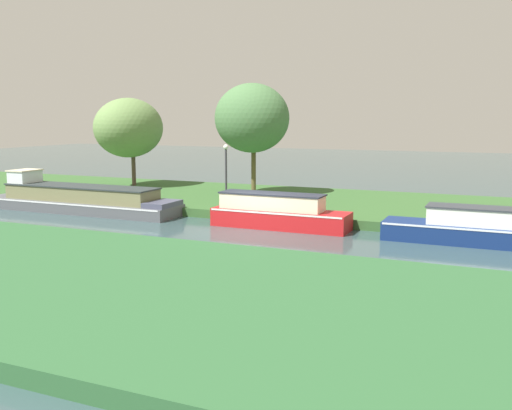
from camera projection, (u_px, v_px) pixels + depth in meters
name	position (u px, v px, depth m)	size (l,w,h in m)	color
ground_plane	(249.00, 231.00, 23.28)	(120.00, 120.00, 0.00)	#334B4E
riverbank_far	(305.00, 203.00, 29.59)	(72.00, 10.00, 0.40)	#345D2C
riverbank_near	(108.00, 285.00, 15.11)	(72.00, 10.00, 0.40)	#2C5C32
red_barge	(278.00, 213.00, 23.97)	(5.81, 1.52, 1.45)	red
navy_narrowboat	(470.00, 228.00, 20.97)	(5.89, 1.61, 1.37)	navy
slate_cruiser	(79.00, 199.00, 28.14)	(10.75, 2.19, 1.93)	#50545A
willow_tree_left	(129.00, 128.00, 34.80)	(3.84, 4.70, 5.33)	brown
willow_tree_centre	(252.00, 118.00, 30.94)	(4.10, 3.65, 5.99)	brown
lamp_post	(226.00, 167.00, 27.28)	(0.24, 0.24, 2.91)	#333338
mooring_post_near	(150.00, 198.00, 27.78)	(0.17, 0.17, 0.65)	#523024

